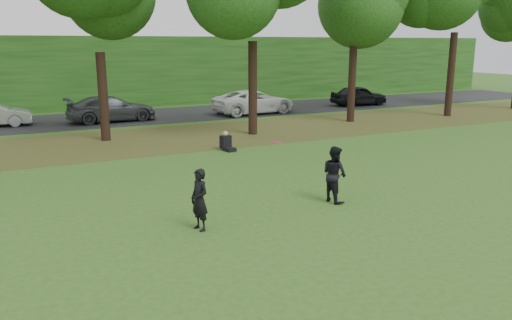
{
  "coord_description": "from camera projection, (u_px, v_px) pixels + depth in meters",
  "views": [
    {
      "loc": [
        -6.96,
        -10.19,
        4.52
      ],
      "look_at": [
        -0.87,
        2.09,
        1.3
      ],
      "focal_mm": 35.0,
      "sensor_mm": 36.0,
      "label": 1
    }
  ],
  "objects": [
    {
      "name": "ground",
      "position": [
        322.0,
        222.0,
        12.93
      ],
      "size": [
        120.0,
        120.0,
        0.0
      ],
      "primitive_type": "plane",
      "color": "#2F5119",
      "rests_on": "ground"
    },
    {
      "name": "seated_person",
      "position": [
        227.0,
        143.0,
        21.48
      ],
      "size": [
        0.53,
        0.79,
        0.83
      ],
      "rotation": [
        0.0,
        0.0,
        0.17
      ],
      "color": "black",
      "rests_on": "ground"
    },
    {
      "name": "parked_cars",
      "position": [
        145.0,
        107.0,
        29.96
      ],
      "size": [
        39.08,
        3.94,
        1.52
      ],
      "color": "black",
      "rests_on": "street"
    },
    {
      "name": "player_right",
      "position": [
        334.0,
        174.0,
        14.42
      ],
      "size": [
        0.71,
        0.86,
        1.65
      ],
      "primitive_type": "imported",
      "rotation": [
        0.0,
        0.0,
        1.68
      ],
      "color": "black",
      "rests_on": "ground"
    },
    {
      "name": "street",
      "position": [
        135.0,
        117.0,
        31.24
      ],
      "size": [
        70.0,
        7.0,
        0.02
      ],
      "primitive_type": "cube",
      "color": "black",
      "rests_on": "ground"
    },
    {
      "name": "leaf_litter",
      "position": [
        173.0,
        138.0,
        24.27
      ],
      "size": [
        60.0,
        7.0,
        0.01
      ],
      "primitive_type": "cube",
      "color": "#463619",
      "rests_on": "ground"
    },
    {
      "name": "frisbee",
      "position": [
        278.0,
        143.0,
        12.84
      ],
      "size": [
        0.27,
        0.27,
        0.11
      ],
      "color": "#DE1250",
      "rests_on": "ground"
    },
    {
      "name": "far_hedge",
      "position": [
        114.0,
        72.0,
        35.91
      ],
      "size": [
        70.0,
        3.0,
        5.0
      ],
      "primitive_type": "cube",
      "color": "#1B4112",
      "rests_on": "ground"
    },
    {
      "name": "player_left",
      "position": [
        199.0,
        200.0,
        12.2
      ],
      "size": [
        0.51,
        0.64,
        1.55
      ],
      "primitive_type": "imported",
      "rotation": [
        0.0,
        0.0,
        -1.3
      ],
      "color": "black",
      "rests_on": "ground"
    }
  ]
}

